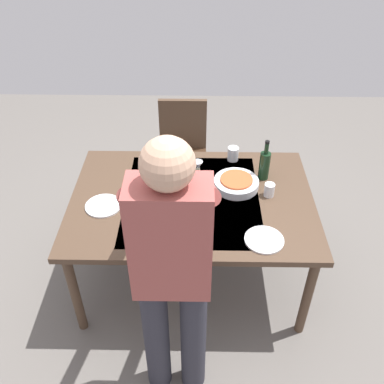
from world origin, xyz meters
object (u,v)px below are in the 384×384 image
(chair_near, at_px, (183,147))
(dinner_plate_near, at_px, (264,240))
(serving_bowl_pasta, at_px, (236,183))
(water_cup_near_left, at_px, (233,154))
(dinner_plate_far, at_px, (103,206))
(water_cup_near_right, at_px, (269,190))
(person_server, at_px, (172,270))
(dining_table, at_px, (192,205))
(wine_glass_left, at_px, (198,167))
(wine_bottle, at_px, (264,165))

(chair_near, distance_m, dinner_plate_near, 1.43)
(chair_near, xyz_separation_m, serving_bowl_pasta, (-0.39, 0.81, 0.24))
(water_cup_near_left, height_order, dinner_plate_near, water_cup_near_left)
(dinner_plate_far, bearing_deg, serving_bowl_pasta, -165.73)
(water_cup_near_right, height_order, dinner_plate_near, water_cup_near_right)
(dinner_plate_far, bearing_deg, person_server, 123.98)
(dining_table, xyz_separation_m, dinner_plate_near, (-0.42, 0.38, 0.07))
(person_server, height_order, serving_bowl_pasta, person_server)
(water_cup_near_left, xyz_separation_m, water_cup_near_right, (-0.21, 0.41, -0.01))
(dining_table, xyz_separation_m, water_cup_near_right, (-0.50, -0.04, 0.11))
(person_server, height_order, wine_glass_left, person_server)
(person_server, xyz_separation_m, water_cup_near_left, (-0.37, -1.26, -0.18))
(wine_bottle, height_order, water_cup_near_left, wine_bottle)
(wine_glass_left, bearing_deg, water_cup_near_left, -135.89)
(wine_glass_left, bearing_deg, chair_near, -79.96)
(dining_table, distance_m, person_server, 0.87)
(person_server, distance_m, water_cup_near_left, 1.32)
(wine_bottle, xyz_separation_m, dinner_plate_far, (1.05, 0.32, -0.10))
(wine_bottle, distance_m, serving_bowl_pasta, 0.23)
(dining_table, relative_size, dinner_plate_far, 6.88)
(dining_table, distance_m, wine_glass_left, 0.26)
(person_server, distance_m, wine_glass_left, 1.02)
(dining_table, height_order, dinner_plate_far, dinner_plate_far)
(serving_bowl_pasta, xyz_separation_m, dinner_plate_near, (-0.13, 0.51, -0.03))
(water_cup_near_right, bearing_deg, wine_glass_left, -19.22)
(dining_table, relative_size, water_cup_near_left, 15.42)
(wine_glass_left, height_order, water_cup_near_right, wine_glass_left)
(dinner_plate_far, bearing_deg, dining_table, -170.46)
(wine_glass_left, bearing_deg, dining_table, 80.07)
(wine_bottle, bearing_deg, water_cup_near_right, 94.63)
(water_cup_near_left, bearing_deg, dinner_plate_near, 99.23)
(wine_bottle, bearing_deg, dinner_plate_far, 17.19)
(wine_bottle, relative_size, dinner_plate_far, 1.29)
(wine_glass_left, relative_size, dinner_plate_near, 0.66)
(serving_bowl_pasta, bearing_deg, dining_table, 22.74)
(wine_bottle, relative_size, water_cup_near_left, 2.88)
(dinner_plate_near, bearing_deg, wine_glass_left, -56.15)
(water_cup_near_left, distance_m, water_cup_near_right, 0.46)
(wine_bottle, relative_size, wine_glass_left, 1.96)
(chair_near, bearing_deg, water_cup_near_right, 123.73)
(serving_bowl_pasta, bearing_deg, dinner_plate_far, 14.27)
(water_cup_near_left, distance_m, dinner_plate_near, 0.84)
(person_server, relative_size, wine_glass_left, 11.19)
(wine_bottle, height_order, water_cup_near_right, wine_bottle)
(wine_bottle, distance_m, dinner_plate_far, 1.10)
(serving_bowl_pasta, bearing_deg, water_cup_near_right, 157.44)
(water_cup_near_left, relative_size, water_cup_near_right, 1.13)
(dinner_plate_far, bearing_deg, water_cup_near_right, -172.99)
(wine_bottle, height_order, dinner_plate_far, wine_bottle)
(water_cup_near_right, distance_m, dinner_plate_near, 0.43)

